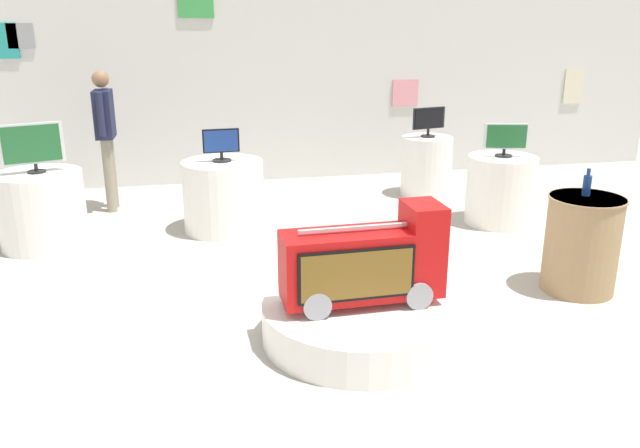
% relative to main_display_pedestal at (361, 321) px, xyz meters
% --- Properties ---
extents(ground_plane, '(30.00, 30.00, 0.00)m').
position_rel_main_display_pedestal_xyz_m(ground_plane, '(0.14, 0.32, -0.14)').
color(ground_plane, '#B2ADA3').
extents(back_wall_display, '(12.02, 0.13, 3.22)m').
position_rel_main_display_pedestal_xyz_m(back_wall_display, '(0.13, 5.07, 1.47)').
color(back_wall_display, silver).
rests_on(back_wall_display, ground).
extents(main_display_pedestal, '(1.48, 1.48, 0.29)m').
position_rel_main_display_pedestal_xyz_m(main_display_pedestal, '(0.00, 0.00, 0.00)').
color(main_display_pedestal, white).
rests_on(main_display_pedestal, ground).
extents(novelty_firetruck_tv, '(1.19, 0.44, 0.74)m').
position_rel_main_display_pedestal_xyz_m(novelty_firetruck_tv, '(0.02, -0.01, 0.45)').
color(novelty_firetruck_tv, gray).
rests_on(novelty_firetruck_tv, main_display_pedestal).
extents(display_pedestal_left_rear, '(0.90, 0.90, 0.79)m').
position_rel_main_display_pedestal_xyz_m(display_pedestal_left_rear, '(-0.82, 2.81, 0.25)').
color(display_pedestal_left_rear, white).
rests_on(display_pedestal_left_rear, ground).
extents(tv_on_left_rear, '(0.40, 0.20, 0.36)m').
position_rel_main_display_pedestal_xyz_m(tv_on_left_rear, '(-0.82, 2.81, 0.84)').
color(tv_on_left_rear, black).
rests_on(tv_on_left_rear, display_pedestal_left_rear).
extents(display_pedestal_center_rear, '(0.67, 0.67, 0.79)m').
position_rel_main_display_pedestal_xyz_m(display_pedestal_center_rear, '(1.94, 3.75, 0.25)').
color(display_pedestal_center_rear, white).
rests_on(display_pedestal_center_rear, ground).
extents(tv_on_center_rear, '(0.46, 0.19, 0.39)m').
position_rel_main_display_pedestal_xyz_m(tv_on_center_rear, '(1.94, 3.75, 0.87)').
color(tv_on_center_rear, black).
rests_on(tv_on_center_rear, display_pedestal_center_rear).
extents(display_pedestal_right_rear, '(0.87, 0.87, 0.79)m').
position_rel_main_display_pedestal_xyz_m(display_pedestal_right_rear, '(-2.70, 2.67, 0.25)').
color(display_pedestal_right_rear, white).
rests_on(display_pedestal_right_rear, ground).
extents(tv_on_right_rear, '(0.58, 0.22, 0.50)m').
position_rel_main_display_pedestal_xyz_m(tv_on_right_rear, '(-2.70, 2.66, 0.93)').
color(tv_on_right_rear, black).
rests_on(tv_on_right_rear, display_pedestal_right_rear).
extents(display_pedestal_far_right, '(0.78, 0.78, 0.79)m').
position_rel_main_display_pedestal_xyz_m(display_pedestal_far_right, '(2.33, 2.40, 0.25)').
color(display_pedestal_far_right, white).
rests_on(display_pedestal_far_right, ground).
extents(tv_on_far_right, '(0.48, 0.19, 0.38)m').
position_rel_main_display_pedestal_xyz_m(tv_on_far_right, '(2.33, 2.40, 0.85)').
color(tv_on_far_right, black).
rests_on(tv_on_far_right, display_pedestal_far_right).
extents(side_table_round, '(0.64, 0.64, 0.85)m').
position_rel_main_display_pedestal_xyz_m(side_table_round, '(2.11, 0.47, 0.29)').
color(side_table_round, '#9E7F56').
rests_on(side_table_round, ground).
extents(bottle_on_side_table, '(0.07, 0.07, 0.24)m').
position_rel_main_display_pedestal_xyz_m(bottle_on_side_table, '(2.12, 0.52, 0.80)').
color(bottle_on_side_table, navy).
rests_on(bottle_on_side_table, side_table_round).
extents(shopper_browsing_near_truck, '(0.22, 0.56, 1.70)m').
position_rel_main_display_pedestal_xyz_m(shopper_browsing_near_truck, '(-2.13, 3.92, 0.86)').
color(shopper_browsing_near_truck, gray).
rests_on(shopper_browsing_near_truck, ground).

